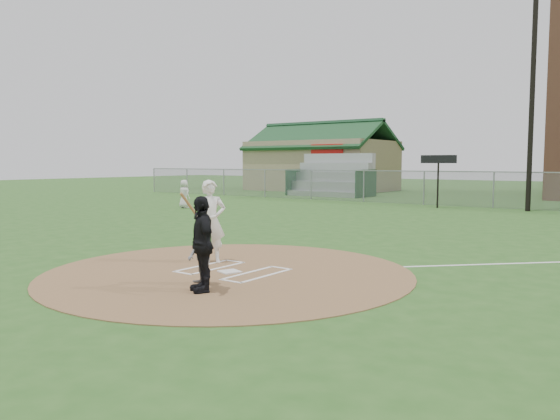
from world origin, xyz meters
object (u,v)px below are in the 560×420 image
Objects in this scene: catcher at (200,256)px; batter_at_plate at (210,221)px; home_plate at (230,272)px; umpire at (202,244)px; ondeck_player at (184,194)px.

batter_at_plate is at bearing 151.61° from catcher.
batter_at_plate is at bearing 151.67° from home_plate.
umpire reaches higher than ondeck_player.
catcher is at bearing -73.39° from home_plate.
ondeck_player reaches higher than home_plate.
catcher is 0.65× the size of umpire.
umpire is at bearing 143.53° from ondeck_player.
batter_at_plate is at bearing 162.06° from umpire.
batter_at_plate is (12.67, -11.28, 0.28)m from ondeck_player.
umpire is (0.39, -0.34, 0.33)m from catcher.
batter_at_plate is (-1.60, 2.00, 0.44)m from catcher.
home_plate is at bearing 129.45° from catcher.
home_plate is 2.08m from umpire.
home_plate is at bearing -28.33° from batter_at_plate.
home_plate is 0.23× the size of umpire.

